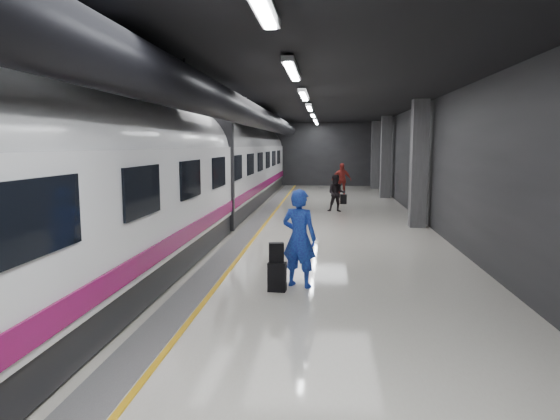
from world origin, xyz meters
name	(u,v)px	position (x,y,z in m)	size (l,w,h in m)	color
ground	(286,234)	(0.00, 0.00, 0.00)	(40.00, 40.00, 0.00)	silver
platform_hall	(280,127)	(-0.29, 0.96, 3.54)	(10.02, 40.02, 4.51)	black
train	(188,171)	(-3.25, 0.00, 2.07)	(3.05, 38.00, 4.05)	black
traveler_main	(299,238)	(0.76, -6.01, 1.02)	(0.74, 0.49, 2.04)	blue
suitcase_main	(277,277)	(0.34, -6.40, 0.29)	(0.36, 0.23, 0.59)	black
shoulder_bag	(276,252)	(0.32, -6.37, 0.79)	(0.30, 0.16, 0.40)	black
traveler_far_a	(336,193)	(1.74, 5.80, 0.81)	(0.79, 0.62, 1.63)	black
traveler_far_b	(342,180)	(2.15, 12.45, 0.95)	(1.11, 0.46, 1.90)	maroon
suitcase_far	(343,199)	(2.16, 8.78, 0.24)	(0.32, 0.21, 0.47)	black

